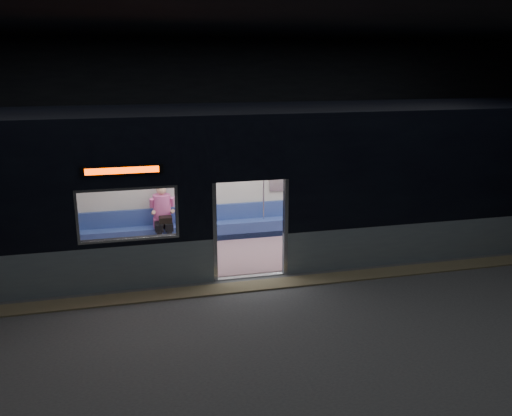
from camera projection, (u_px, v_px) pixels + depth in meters
name	position (u px, v px, depth m)	size (l,w,h in m)	color
station_floor	(264.00, 298.00, 10.27)	(24.00, 14.00, 0.01)	#47494C
station_envelope	(264.00, 102.00, 9.30)	(24.00, 14.00, 5.00)	black
tactile_strip	(257.00, 286.00, 10.78)	(22.80, 0.50, 0.03)	#8C7F59
metro_car	(235.00, 176.00, 12.16)	(18.00, 3.04, 3.35)	#8A9DA4
passenger	(162.00, 211.00, 13.00)	(0.49, 0.80, 1.48)	black
handbag	(165.00, 220.00, 12.81)	(0.30, 0.26, 0.15)	black
transit_map	(291.00, 176.00, 13.89)	(1.04, 0.03, 0.68)	white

